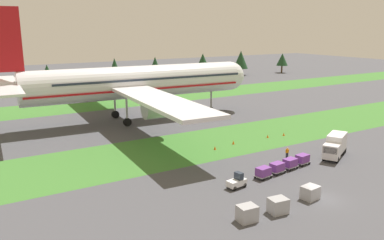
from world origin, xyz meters
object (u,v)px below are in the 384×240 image
at_px(cargo_dolly_second, 277,167).
at_px(taxiway_marker_3, 215,148).
at_px(catering_truck, 335,145).
at_px(cargo_dolly_lead, 263,172).
at_px(uld_container_1, 310,193).
at_px(ground_crew_marshaller, 287,152).
at_px(cargo_dolly_fourth, 302,159).
at_px(cargo_dolly_third, 290,163).
at_px(airliner, 131,82).
at_px(baggage_tug, 237,182).
at_px(uld_container_0, 247,213).
at_px(uld_container_2, 278,206).
at_px(taxiway_marker_2, 233,142).
at_px(taxiway_marker_0, 284,134).
at_px(taxiway_marker_1, 268,136).

distance_m(cargo_dolly_second, taxiway_marker_3, 13.61).
bearing_deg(cargo_dolly_second, catering_truck, -94.72).
bearing_deg(cargo_dolly_lead, uld_container_1, 175.32).
height_order(cargo_dolly_second, ground_crew_marshaller, ground_crew_marshaller).
relative_size(cargo_dolly_fourth, ground_crew_marshaller, 1.37).
relative_size(cargo_dolly_third, cargo_dolly_fourth, 1.00).
bearing_deg(airliner, cargo_dolly_third, 14.37).
distance_m(uld_container_1, taxiway_marker_3, 21.86).
bearing_deg(baggage_tug, uld_container_0, 141.67).
height_order(uld_container_2, taxiway_marker_2, uld_container_2).
bearing_deg(uld_container_2, uld_container_1, 6.94).
relative_size(airliner, taxiway_marker_0, 122.46).
bearing_deg(uld_container_2, catering_truck, 24.66).
bearing_deg(airliner, taxiway_marker_0, 40.29).
height_order(cargo_dolly_lead, cargo_dolly_fourth, same).
bearing_deg(uld_container_0, ground_crew_marshaller, 35.07).
relative_size(cargo_dolly_lead, cargo_dolly_third, 1.00).
bearing_deg(cargo_dolly_second, baggage_tug, 90.00).
distance_m(ground_crew_marshaller, uld_container_2, 19.46).
bearing_deg(taxiway_marker_3, taxiway_marker_0, 1.82).
relative_size(uld_container_1, taxiway_marker_2, 3.03).
bearing_deg(cargo_dolly_lead, cargo_dolly_fourth, -90.00).
bearing_deg(taxiway_marker_2, baggage_tug, -125.63).
relative_size(uld_container_0, uld_container_2, 1.00).
xyz_separation_m(taxiway_marker_1, taxiway_marker_2, (-7.96, -0.03, 0.04)).
bearing_deg(cargo_dolly_third, taxiway_marker_2, -9.39).
relative_size(cargo_dolly_second, ground_crew_marshaller, 1.37).
bearing_deg(taxiway_marker_2, uld_container_1, -104.17).
height_order(cargo_dolly_second, taxiway_marker_1, cargo_dolly_second).
bearing_deg(cargo_dolly_fourth, ground_crew_marshaller, -12.34).
bearing_deg(cargo_dolly_fourth, cargo_dolly_third, 90.00).
xyz_separation_m(airliner, cargo_dolly_lead, (2.09, -40.68, -7.58)).
bearing_deg(baggage_tug, uld_container_2, 169.30).
xyz_separation_m(airliner, uld_container_1, (2.50, -48.58, -7.69)).
height_order(uld_container_0, taxiway_marker_1, uld_container_0).
relative_size(cargo_dolly_second, cargo_dolly_third, 1.00).
height_order(airliner, cargo_dolly_third, airliner).
height_order(cargo_dolly_third, cargo_dolly_fourth, same).
bearing_deg(ground_crew_marshaller, cargo_dolly_fourth, 106.04).
xyz_separation_m(baggage_tug, uld_container_2, (-0.42, -7.93, 0.04)).
bearing_deg(ground_crew_marshaller, uld_container_2, 63.39).
distance_m(ground_crew_marshaller, taxiway_marker_1, 11.58).
height_order(taxiway_marker_0, taxiway_marker_1, taxiway_marker_1).
height_order(taxiway_marker_0, taxiway_marker_2, taxiway_marker_2).
bearing_deg(uld_container_0, uld_container_1, 2.56).
relative_size(catering_truck, taxiway_marker_1, 12.34).
bearing_deg(uld_container_0, baggage_tug, 59.36).
height_order(catering_truck, uld_container_2, catering_truck).
xyz_separation_m(cargo_dolly_third, ground_crew_marshaller, (3.15, 3.82, 0.03)).
xyz_separation_m(airliner, taxiway_marker_0, (19.80, -26.25, -8.21)).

